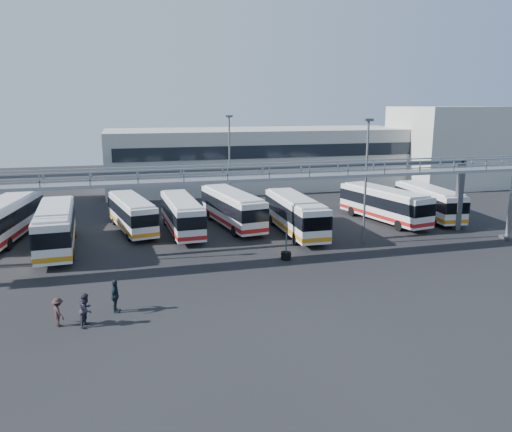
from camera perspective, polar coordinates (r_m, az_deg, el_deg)
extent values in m
plane|color=black|center=(32.05, -1.57, -7.99)|extent=(140.00, 140.00, 0.00)
cube|color=#4C4F54|center=(48.14, 27.14, -2.20)|extent=(1.40, 1.40, 0.25)
cube|color=gray|center=(35.26, -3.55, 4.15)|extent=(50.00, 1.80, 0.22)
cube|color=gray|center=(34.31, -3.28, 5.52)|extent=(50.00, 0.10, 0.10)
cube|color=gray|center=(35.96, -3.85, 5.84)|extent=(50.00, 0.10, 0.10)
cube|color=#4C4F54|center=(39.12, -4.75, 5.27)|extent=(45.00, 0.50, 0.35)
cube|color=#9E9E99|center=(70.18, 0.61, 6.67)|extent=(42.00, 14.00, 8.00)
cube|color=#B2B2AD|center=(76.17, 21.28, 7.42)|extent=(14.00, 12.00, 11.00)
cylinder|color=#4C4F54|center=(41.34, 12.42, 3.59)|extent=(0.18, 0.18, 10.00)
cube|color=#4C4F54|center=(40.88, 12.76, 10.67)|extent=(0.70, 0.35, 0.22)
cylinder|color=#4C4F54|center=(52.71, -3.04, 5.77)|extent=(0.18, 0.18, 10.00)
cube|color=#4C4F54|center=(52.35, -3.10, 11.32)|extent=(0.70, 0.35, 0.22)
cube|color=silver|center=(47.48, -26.50, -0.12)|extent=(4.29, 11.67, 2.85)
cube|color=black|center=(47.41, -26.54, 0.27)|extent=(4.36, 11.74, 1.14)
cube|color=#A21513|center=(47.69, -26.38, -1.31)|extent=(4.35, 11.73, 0.36)
cube|color=silver|center=(47.20, -26.68, 1.66)|extent=(3.86, 10.50, 0.17)
cylinder|color=black|center=(44.04, -26.46, -2.87)|extent=(0.46, 1.07, 1.04)
cylinder|color=black|center=(51.51, -26.23, -0.76)|extent=(0.46, 1.07, 1.04)
cylinder|color=black|center=(50.76, -23.73, -0.70)|extent=(0.46, 1.07, 1.04)
cube|color=silver|center=(42.20, -21.92, -1.18)|extent=(3.19, 11.42, 2.82)
cube|color=black|center=(42.13, -21.95, -0.74)|extent=(3.25, 11.48, 1.13)
cube|color=#C27712|center=(42.44, -21.81, -2.50)|extent=(3.24, 11.47, 0.36)
cube|color=silver|center=(41.89, -22.08, 0.80)|extent=(2.87, 10.28, 0.16)
cylinder|color=black|center=(39.16, -23.73, -4.44)|extent=(0.36, 1.04, 1.03)
cylinder|color=black|center=(38.98, -20.33, -4.22)|extent=(0.36, 1.04, 1.03)
cylinder|color=black|center=(46.11, -22.98, -1.90)|extent=(0.36, 1.04, 1.03)
cylinder|color=black|center=(45.96, -20.10, -1.71)|extent=(0.36, 1.04, 1.03)
cube|color=silver|center=(46.53, -14.02, 0.33)|extent=(4.19, 10.36, 2.53)
cube|color=black|center=(46.47, -14.04, 0.69)|extent=(4.26, 10.43, 1.01)
cube|color=#C27712|center=(46.72, -13.96, -0.74)|extent=(4.25, 10.42, 0.32)
cube|color=silver|center=(46.27, -14.11, 1.95)|extent=(3.77, 9.32, 0.15)
cylinder|color=black|center=(43.52, -14.33, -2.18)|extent=(0.45, 0.95, 0.92)
cylinder|color=black|center=(43.96, -11.71, -1.89)|extent=(0.45, 0.95, 0.92)
cylinder|color=black|center=(49.70, -15.91, -0.44)|extent=(0.45, 0.95, 0.92)
cylinder|color=black|center=(50.09, -13.61, -0.21)|extent=(0.45, 0.95, 0.92)
cube|color=silver|center=(44.98, -8.49, 0.22)|extent=(2.78, 10.47, 2.60)
cube|color=black|center=(44.91, -8.50, 0.60)|extent=(2.84, 10.53, 1.04)
cube|color=#A21513|center=(45.18, -8.45, -0.92)|extent=(2.83, 10.52, 0.33)
cube|color=silver|center=(44.70, -8.55, 1.94)|extent=(2.50, 9.42, 0.15)
cylinder|color=black|center=(41.92, -9.14, -2.48)|extent=(0.32, 0.95, 0.94)
cylinder|color=black|center=(42.26, -6.29, -2.27)|extent=(0.32, 0.95, 0.94)
cylinder|color=black|center=(48.32, -10.32, -0.51)|extent=(0.32, 0.95, 0.94)
cylinder|color=black|center=(48.61, -7.84, -0.34)|extent=(0.32, 0.95, 0.94)
cube|color=silver|center=(46.80, -2.73, 0.94)|extent=(4.06, 11.17, 2.73)
cube|color=black|center=(46.73, -2.74, 1.33)|extent=(4.12, 11.24, 1.09)
cube|color=#A21513|center=(47.00, -2.72, -0.22)|extent=(4.11, 11.23, 0.35)
cube|color=silver|center=(46.52, -2.75, 2.68)|extent=(3.65, 10.06, 0.16)
cylinder|color=black|center=(43.52, -2.45, -1.73)|extent=(0.44, 1.03, 0.99)
cylinder|color=black|center=(44.35, 0.25, -1.45)|extent=(0.44, 1.03, 0.99)
cylinder|color=black|center=(49.93, -5.36, 0.10)|extent=(0.44, 1.03, 0.99)
cylinder|color=black|center=(50.66, -2.95, 0.32)|extent=(0.44, 1.03, 0.99)
cube|color=silver|center=(44.35, 4.51, 0.26)|extent=(2.68, 10.95, 2.73)
cube|color=black|center=(44.28, 4.51, 0.66)|extent=(2.74, 11.01, 1.09)
cube|color=#C27712|center=(44.56, 4.48, -0.96)|extent=(2.73, 11.00, 0.35)
cube|color=silver|center=(44.06, 4.54, 2.09)|extent=(2.41, 9.86, 0.16)
cylinder|color=black|center=(41.10, 4.54, -2.63)|extent=(0.32, 1.00, 0.99)
cylinder|color=black|center=(41.85, 7.45, -2.42)|extent=(0.32, 1.00, 0.99)
cylinder|color=black|center=(47.56, 1.86, -0.49)|extent=(0.32, 1.00, 0.99)
cylinder|color=black|center=(48.21, 4.42, -0.34)|extent=(0.32, 1.00, 0.99)
cube|color=silver|center=(50.26, 14.40, 1.35)|extent=(4.55, 11.14, 2.72)
cube|color=black|center=(50.20, 14.42, 1.71)|extent=(4.62, 11.21, 1.09)
cube|color=#A21513|center=(50.45, 14.34, 0.28)|extent=(4.61, 11.20, 0.35)
cube|color=silver|center=(50.01, 14.49, 2.97)|extent=(4.09, 10.02, 0.16)
cylinder|color=black|center=(47.28, 16.03, -1.06)|extent=(0.48, 1.03, 0.99)
cylinder|color=black|center=(48.78, 17.96, -0.78)|extent=(0.48, 1.03, 0.99)
cylinder|color=black|center=(52.46, 10.93, 0.53)|extent=(0.48, 1.03, 0.99)
cylinder|color=black|center=(53.82, 12.82, 0.75)|extent=(0.48, 1.03, 0.99)
cube|color=silver|center=(53.34, 19.13, 1.60)|extent=(3.29, 10.56, 2.60)
cube|color=black|center=(53.29, 19.15, 1.92)|extent=(3.35, 10.62, 1.04)
cube|color=#C27712|center=(53.52, 19.06, 0.63)|extent=(3.34, 10.61, 0.33)
cube|color=silver|center=(53.11, 19.24, 3.06)|extent=(2.96, 9.50, 0.15)
cylinder|color=black|center=(50.25, 19.79, -0.55)|extent=(0.37, 0.97, 0.94)
cylinder|color=black|center=(51.32, 21.84, -0.45)|extent=(0.37, 0.97, 0.94)
cylinder|color=black|center=(55.96, 16.46, 0.97)|extent=(0.37, 0.97, 0.94)
cylinder|color=black|center=(56.94, 18.37, 1.03)|extent=(0.37, 0.97, 0.94)
imported|color=#23212E|center=(27.69, -18.84, -10.11)|extent=(0.95, 1.06, 1.79)
imported|color=#2D1E1E|center=(28.23, -21.67, -10.17)|extent=(0.98, 1.15, 1.54)
imported|color=black|center=(28.95, -15.80, -8.81)|extent=(0.69, 1.17, 1.87)
cylinder|color=black|center=(37.27, 3.44, -4.84)|extent=(0.75, 0.75, 0.18)
cylinder|color=black|center=(37.22, 3.45, -4.56)|extent=(0.75, 0.75, 0.18)
cylinder|color=black|center=(37.16, 3.45, -4.27)|extent=(0.75, 0.75, 0.18)
cylinder|color=#4C4F54|center=(37.00, 3.46, -3.43)|extent=(0.11, 0.11, 2.13)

